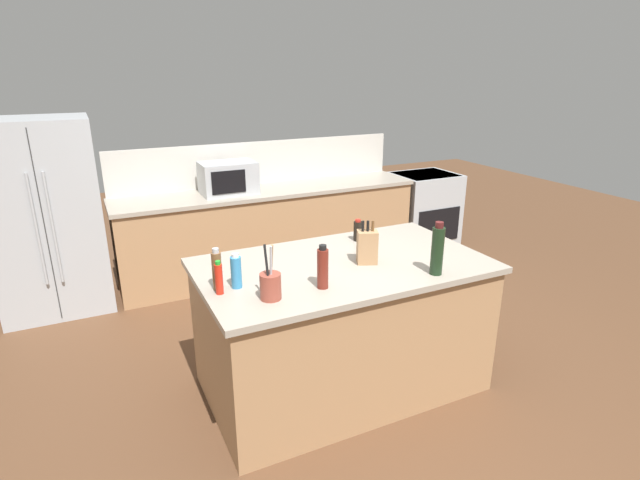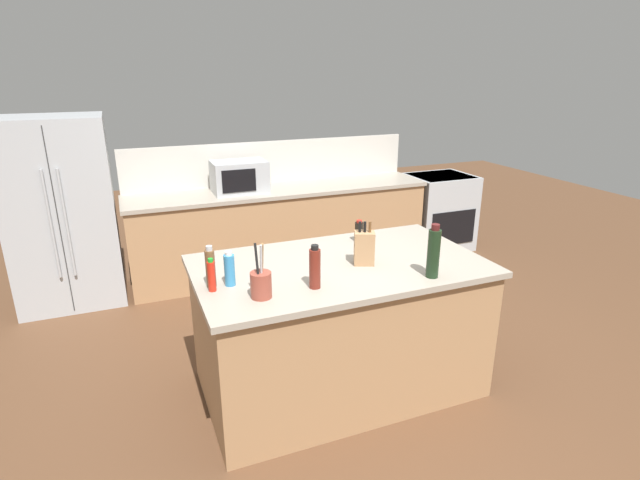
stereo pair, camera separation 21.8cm
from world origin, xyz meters
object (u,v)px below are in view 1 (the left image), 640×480
Objects in this scene: range_oven at (423,209)px; microwave at (228,178)px; vinegar_bottle at (323,268)px; refrigerator at (47,218)px; knife_block at (367,247)px; wine_bottle at (437,250)px; hot_sauce_bottle at (219,278)px; utensil_crock at (270,285)px; pepper_grinder at (217,270)px; soy_sauce_bottle at (358,231)px; dish_soap_bottle at (236,272)px.

microwave is (-2.48, 0.00, 0.63)m from range_oven.
refrigerator is at bearing 120.95° from vinegar_bottle.
wine_bottle is (0.29, -0.35, 0.05)m from knife_block.
knife_block is at bearing -82.82° from microwave.
utensil_crock is at bearing -38.21° from hot_sauce_bottle.
range_oven is (4.16, -0.05, -0.41)m from refrigerator.
hot_sauce_bottle is (-0.24, 0.19, 0.01)m from utensil_crock.
knife_block is 0.49m from vinegar_bottle.
hot_sauce_bottle is at bearing -96.54° from pepper_grinder.
utensil_crock is at bearing 173.76° from wine_bottle.
microwave is 2.16× the size of pepper_grinder.
knife_block is 0.99m from pepper_grinder.
soy_sauce_bottle is 0.61× the size of vinegar_bottle.
range_oven is 5.64× the size of soy_sauce_bottle.
range_oven is at bearing -0.00° from microwave.
utensil_crock is at bearing -178.80° from vinegar_bottle.
soy_sauce_bottle is 0.78m from wine_bottle.
pepper_grinder reaches higher than hot_sauce_bottle.
wine_bottle reaches higher than utensil_crock.
utensil_crock is at bearing -140.10° from knife_block.
wine_bottle is at bearing -15.96° from pepper_grinder.
soy_sauce_bottle is 0.48× the size of wine_bottle.
knife_block is at bearing 2.59° from hot_sauce_bottle.
pepper_grinder is (-0.99, 0.02, 0.01)m from knife_block.
knife_block is (1.96, -2.32, 0.17)m from refrigerator.
hot_sauce_bottle reaches higher than soy_sauce_bottle.
knife_block is 0.89m from dish_soap_bottle.
knife_block is at bearing -134.12° from range_oven.
knife_block is at bearing 0.25° from dish_soap_bottle.
utensil_crock is (-0.76, -0.23, -0.03)m from knife_block.
dish_soap_bottle is 0.80× the size of vinegar_bottle.
range_oven is at bearing 42.34° from soy_sauce_bottle.
microwave is at bearing 72.50° from pepper_grinder.
knife_block is 1.45× the size of hot_sauce_bottle.
hot_sauce_bottle is at bearing -107.21° from microwave.
wine_bottle reaches higher than soy_sauce_bottle.
pepper_grinder is at bearing -107.50° from microwave.
microwave is at bearing 86.55° from vinegar_bottle.
range_oven is 2.56m from microwave.
microwave reaches higher than vinegar_bottle.
microwave is at bearing 72.79° from hot_sauce_bottle.
microwave reaches higher than range_oven.
refrigerator reaches higher than range_oven.
refrigerator is at bearing 178.24° from microwave.
knife_block is 1.36× the size of dish_soap_bottle.
knife_block is at bearing 17.07° from utensil_crock.
wine_bottle is (-1.91, -2.61, 0.63)m from range_oven.
wine_bottle is at bearing -16.31° from dish_soap_bottle.
vinegar_bottle is at bearing -136.57° from range_oven.
knife_block is 0.46m from wine_bottle.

